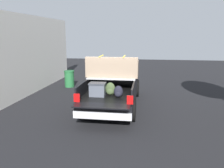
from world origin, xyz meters
TOP-DOWN VIEW (x-y plane):
  - ground_plane at (0.00, 0.00)m, footprint 40.00×40.00m
  - pickup_truck at (0.35, 0.00)m, footprint 6.05×2.09m
  - building_facade at (1.42, 4.75)m, footprint 11.20×0.36m
  - trash_can at (3.38, 3.17)m, footprint 0.60×0.60m

SIDE VIEW (x-z plane):
  - ground_plane at x=0.00m, z-range 0.00..0.00m
  - trash_can at x=3.38m, z-range 0.01..0.99m
  - pickup_truck at x=0.35m, z-range -0.16..2.07m
  - building_facade at x=1.42m, z-range 0.00..4.07m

